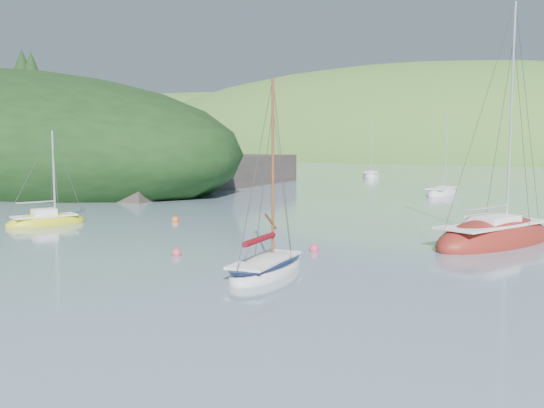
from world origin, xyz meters
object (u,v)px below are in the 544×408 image
Objects in this scene: daysailer_white at (266,269)px; distant_sloop_c at (371,176)px; sailboat_yellow at (46,222)px; distant_sloop_a at (442,194)px; sloop_red at (494,240)px.

distant_sloop_c is at bearing 100.90° from daysailer_white.
distant_sloop_c reaches higher than sailboat_yellow.
sloop_red is at bearing -65.98° from distant_sloop_a.
sloop_red is 1.35× the size of distant_sloop_c.
distant_sloop_a is 0.88× the size of distant_sloop_c.
sloop_red reaches higher than daysailer_white.
sailboat_yellow is 37.75m from distant_sloop_a.
distant_sloop_a is (13.12, 35.39, -0.01)m from sailboat_yellow.
sloop_red is 1.52× the size of distant_sloop_a.
daysailer_white reaches higher than sailboat_yellow.
sailboat_yellow is at bearing -108.85° from distant_sloop_c.
distant_sloop_a is at bearing -74.58° from distant_sloop_c.
sailboat_yellow is at bearing 158.64° from daysailer_white.
sailboat_yellow is (-19.89, 3.36, -0.03)m from daysailer_white.
distant_sloop_a reaches higher than daysailer_white.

